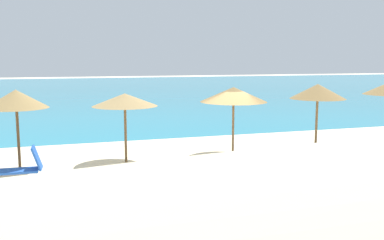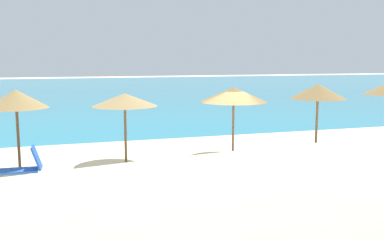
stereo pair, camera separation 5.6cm
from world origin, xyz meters
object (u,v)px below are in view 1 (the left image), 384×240
object	(u,v)px
beach_umbrella_3	(125,100)
lounge_chair_1	(21,167)
beach_umbrella_2	(16,99)
beach_umbrella_4	(234,95)
beach_umbrella_5	(318,92)

from	to	relation	value
beach_umbrella_3	lounge_chair_1	bearing A→B (deg)	-158.40
beach_umbrella_2	beach_umbrella_3	world-z (taller)	beach_umbrella_2
beach_umbrella_2	beach_umbrella_3	xyz separation A→B (m)	(3.59, 0.30, -0.16)
beach_umbrella_4	beach_umbrella_5	distance (m)	3.61
beach_umbrella_3	beach_umbrella_4	bearing A→B (deg)	-0.94
beach_umbrella_4	beach_umbrella_5	xyz separation A→B (m)	(3.61, -0.21, 0.05)
beach_umbrella_2	beach_umbrella_5	bearing A→B (deg)	0.13
beach_umbrella_2	beach_umbrella_3	distance (m)	3.60
beach_umbrella_3	beach_umbrella_2	bearing A→B (deg)	-175.23
beach_umbrella_2	lounge_chair_1	bearing A→B (deg)	-82.69
lounge_chair_1	beach_umbrella_5	bearing A→B (deg)	-81.90
beach_umbrella_3	beach_umbrella_5	size ratio (longest dim) A/B	0.92
beach_umbrella_2	beach_umbrella_5	size ratio (longest dim) A/B	1.01
beach_umbrella_3	beach_umbrella_5	distance (m)	7.79
beach_umbrella_3	lounge_chair_1	world-z (taller)	beach_umbrella_3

